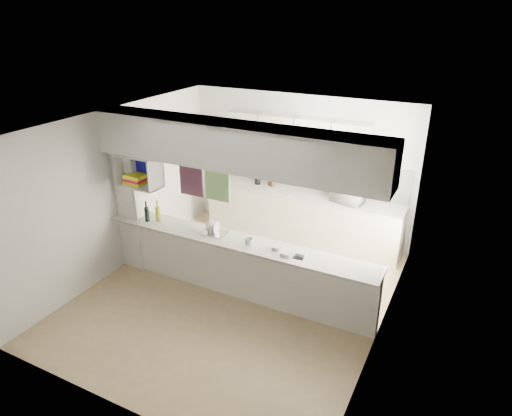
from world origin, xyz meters
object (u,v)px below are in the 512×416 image
Objects in this scene: microwave at (348,194)px; dish_rack at (215,229)px; wine_bottles at (153,213)px; bowl at (351,185)px.

dish_rack is at bearing 67.83° from microwave.
wine_bottles is (-1.08, -0.07, 0.05)m from dish_rack.
bowl is 3.28m from wine_bottles.
bowl is (0.04, 0.01, 0.18)m from microwave.
microwave is 1.95× the size of bowl.
microwave is at bearing 50.18° from dish_rack.
wine_bottles is at bearing -140.07° from bowl.
wine_bottles is (-2.47, -2.09, -0.02)m from microwave.
wine_bottles is (-2.51, -2.10, -0.20)m from bowl.
microwave is 2.46m from dish_rack.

